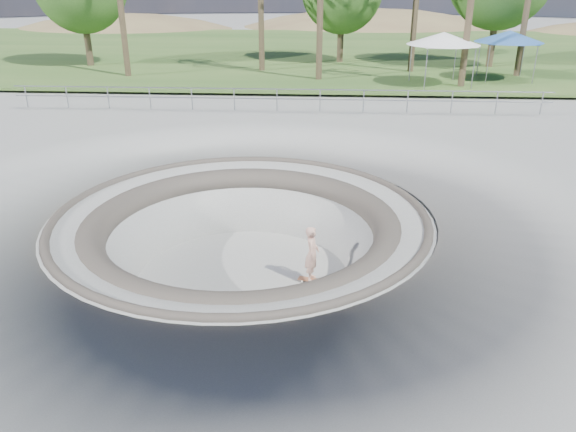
# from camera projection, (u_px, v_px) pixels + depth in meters

# --- Properties ---
(ground) EXTENTS (180.00, 180.00, 0.00)m
(ground) POSITION_uv_depth(u_px,v_px,m) (241.00, 215.00, 15.28)
(ground) COLOR #A2A39D
(ground) RESTS_ON ground
(skate_bowl) EXTENTS (14.00, 14.00, 4.10)m
(skate_bowl) POSITION_uv_depth(u_px,v_px,m) (243.00, 274.00, 16.01)
(skate_bowl) COLOR #A2A39D
(skate_bowl) RESTS_ON ground
(grass_strip) EXTENTS (180.00, 36.00, 0.12)m
(grass_strip) POSITION_uv_depth(u_px,v_px,m) (299.00, 51.00, 46.34)
(grass_strip) COLOR #2E5020
(grass_strip) RESTS_ON ground
(distant_hills) EXTENTS (103.20, 45.00, 28.60)m
(distant_hills) POSITION_uv_depth(u_px,v_px,m) (337.00, 87.00, 70.22)
(distant_hills) COLOR brown
(distant_hills) RESTS_ON ground
(safety_railing) EXTENTS (25.00, 0.06, 1.03)m
(safety_railing) POSITION_uv_depth(u_px,v_px,m) (277.00, 99.00, 26.00)
(safety_railing) COLOR gray
(safety_railing) RESTS_ON ground
(skateboard) EXTENTS (0.79, 0.40, 0.08)m
(skateboard) POSITION_uv_depth(u_px,v_px,m) (311.00, 280.00, 15.70)
(skateboard) COLOR #965E3C
(skateboard) RESTS_ON ground
(skater) EXTENTS (0.40, 0.59, 1.61)m
(skater) POSITION_uv_depth(u_px,v_px,m) (312.00, 254.00, 15.37)
(skater) COLOR tan
(skater) RESTS_ON skateboard
(canopy_white) EXTENTS (5.56, 5.56, 2.85)m
(canopy_white) POSITION_uv_depth(u_px,v_px,m) (444.00, 39.00, 30.77)
(canopy_white) COLOR gray
(canopy_white) RESTS_ON ground
(canopy_blue) EXTENTS (5.49, 5.49, 2.78)m
(canopy_blue) POSITION_uv_depth(u_px,v_px,m) (509.00, 37.00, 32.44)
(canopy_blue) COLOR gray
(canopy_blue) RESTS_ON ground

